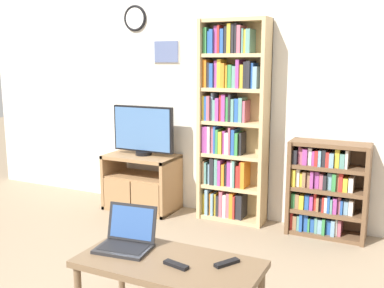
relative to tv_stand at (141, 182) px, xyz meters
The scene contains 9 objects.
wall_back 1.42m from the tv_stand, 17.33° to the left, with size 6.63×0.09×2.60m.
tv_stand is the anchor object (origin of this frame).
television 0.58m from the tv_stand, 64.96° to the left, with size 0.72×0.18×0.54m.
bookshelf_tall 1.22m from the tv_stand, ahead, with size 0.69×0.26×2.03m.
bookshelf_short 1.96m from the tv_stand, ahead, with size 0.72×0.29×0.90m.
coffee_table 2.37m from the tv_stand, 53.79° to the right, with size 1.08×0.53×0.47m.
laptop 2.15m from the tv_stand, 59.99° to the right, with size 0.36×0.31×0.25m.
remote_near_laptop 2.50m from the tv_stand, 46.36° to the right, with size 0.12×0.16×0.02m.
remote_far_from_laptop 2.45m from the tv_stand, 53.05° to the right, with size 0.17×0.08×0.02m.
Camera 1 is at (1.63, -2.06, 1.63)m, focal length 42.00 mm.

